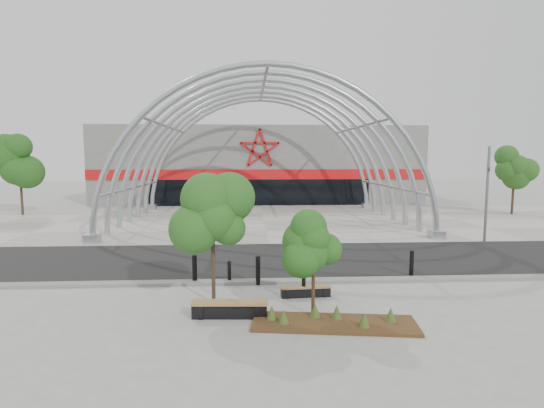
# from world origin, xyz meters

# --- Properties ---
(ground) EXTENTS (140.00, 140.00, 0.00)m
(ground) POSITION_xyz_m (0.00, 0.00, 0.00)
(ground) COLOR gray
(ground) RESTS_ON ground
(road) EXTENTS (140.00, 7.00, 0.02)m
(road) POSITION_xyz_m (0.00, 3.50, 0.01)
(road) COLOR black
(road) RESTS_ON ground
(forecourt) EXTENTS (60.00, 17.00, 0.04)m
(forecourt) POSITION_xyz_m (0.00, 15.50, 0.02)
(forecourt) COLOR #9A968C
(forecourt) RESTS_ON ground
(kerb) EXTENTS (60.00, 0.50, 0.12)m
(kerb) POSITION_xyz_m (0.00, -0.25, 0.06)
(kerb) COLOR slate
(kerb) RESTS_ON ground
(arena_building) EXTENTS (34.00, 15.24, 8.00)m
(arena_building) POSITION_xyz_m (0.00, 33.45, 3.99)
(arena_building) COLOR slate
(arena_building) RESTS_ON ground
(vault_canopy) EXTENTS (20.80, 15.80, 20.36)m
(vault_canopy) POSITION_xyz_m (0.00, 15.50, 0.02)
(vault_canopy) COLOR #A4AAAF
(vault_canopy) RESTS_ON ground
(planting_bed) EXTENTS (4.89, 2.07, 0.50)m
(planting_bed) POSITION_xyz_m (1.28, -4.44, 0.12)
(planting_bed) COLOR #402D15
(planting_bed) RESTS_ON ground
(signal_pole) EXTENTS (0.25, 0.77, 5.44)m
(signal_pole) POSITION_xyz_m (12.25, 6.81, 2.84)
(signal_pole) COLOR slate
(signal_pole) RESTS_ON ground
(street_tree_0) EXTENTS (1.79, 1.79, 4.09)m
(street_tree_0) POSITION_xyz_m (-2.30, -2.42, 2.94)
(street_tree_0) COLOR #312219
(street_tree_0) RESTS_ON ground
(street_tree_1) EXTENTS (1.35, 1.35, 3.19)m
(street_tree_1) POSITION_xyz_m (0.84, -3.71, 2.29)
(street_tree_1) COLOR black
(street_tree_1) RESTS_ON ground
(bench_0) EXTENTS (2.35, 0.64, 0.49)m
(bench_0) POSITION_xyz_m (-1.71, -3.68, 0.24)
(bench_0) COLOR black
(bench_0) RESTS_ON ground
(bench_1) EXTENTS (1.79, 0.50, 0.37)m
(bench_1) POSITION_xyz_m (0.85, -1.91, 0.18)
(bench_1) COLOR black
(bench_1) RESTS_ON ground
(bollard_0) EXTENTS (0.18, 0.18, 1.11)m
(bollard_0) POSITION_xyz_m (-3.21, -0.13, 0.55)
(bollard_0) COLOR black
(bollard_0) RESTS_ON ground
(bollard_1) EXTENTS (0.14, 0.14, 0.85)m
(bollard_1) POSITION_xyz_m (-1.88, -0.13, 0.43)
(bollard_1) COLOR black
(bollard_1) RESTS_ON ground
(bollard_2) EXTENTS (0.18, 0.18, 1.11)m
(bollard_2) POSITION_xyz_m (-0.78, -0.45, 0.55)
(bollard_2) COLOR black
(bollard_2) RESTS_ON ground
(bollard_3) EXTENTS (0.14, 0.14, 0.87)m
(bollard_3) POSITION_xyz_m (0.78, -1.89, 0.43)
(bollard_3) COLOR black
(bollard_3) RESTS_ON ground
(bollard_4) EXTENTS (0.17, 0.17, 1.05)m
(bollard_4) POSITION_xyz_m (5.53, 0.43, 0.52)
(bollard_4) COLOR black
(bollard_4) RESTS_ON ground
(bg_tree_0) EXTENTS (3.00, 3.00, 6.45)m
(bg_tree_0) POSITION_xyz_m (-20.00, 20.00, 4.64)
(bg_tree_0) COLOR #2F2216
(bg_tree_0) RESTS_ON ground
(bg_tree_1) EXTENTS (2.70, 2.70, 5.91)m
(bg_tree_1) POSITION_xyz_m (21.00, 18.00, 4.25)
(bg_tree_1) COLOR #301E14
(bg_tree_1) RESTS_ON ground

